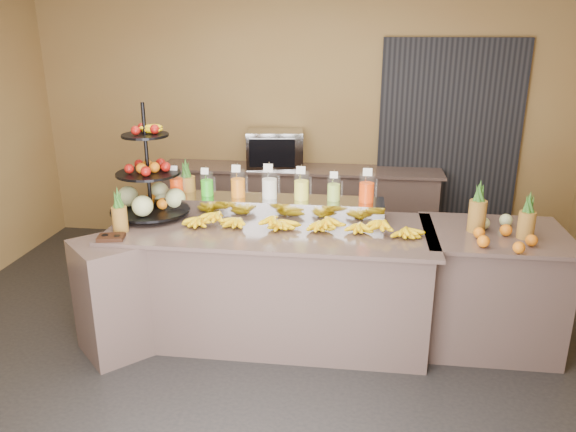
% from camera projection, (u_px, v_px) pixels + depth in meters
% --- Properties ---
extents(ground, '(6.00, 6.00, 0.00)m').
position_uv_depth(ground, '(267.00, 352.00, 4.36)').
color(ground, black).
rests_on(ground, ground).
extents(room_envelope, '(6.04, 5.02, 2.82)m').
position_uv_depth(room_envelope, '(303.00, 96.00, 4.48)').
color(room_envelope, olive).
rests_on(room_envelope, ground).
extents(buffet_counter, '(2.75, 1.25, 0.93)m').
position_uv_depth(buffet_counter, '(257.00, 283.00, 4.47)').
color(buffet_counter, '#886962').
rests_on(buffet_counter, ground).
extents(right_counter, '(1.08, 0.88, 0.93)m').
position_uv_depth(right_counter, '(489.00, 288.00, 4.38)').
color(right_counter, '#886962').
rests_on(right_counter, ground).
extents(back_ledge, '(3.10, 0.55, 0.93)m').
position_uv_depth(back_ledge, '(299.00, 207.00, 6.33)').
color(back_ledge, '#886962').
rests_on(back_ledge, ground).
extents(pitcher_tray, '(1.85, 0.30, 0.15)m').
position_uv_depth(pitcher_tray, '(270.00, 207.00, 4.59)').
color(pitcher_tray, gray).
rests_on(pitcher_tray, buffet_counter).
extents(juice_pitcher_orange_a, '(0.11, 0.11, 0.26)m').
position_uv_depth(juice_pitcher_orange_a, '(176.00, 184.00, 4.63)').
color(juice_pitcher_orange_a, silver).
rests_on(juice_pitcher_orange_a, pitcher_tray).
extents(juice_pitcher_green, '(0.11, 0.11, 0.26)m').
position_uv_depth(juice_pitcher_green, '(207.00, 185.00, 4.60)').
color(juice_pitcher_green, silver).
rests_on(juice_pitcher_green, pitcher_tray).
extents(juice_pitcher_orange_b, '(0.12, 0.12, 0.29)m').
position_uv_depth(juice_pitcher_orange_b, '(238.00, 185.00, 4.57)').
color(juice_pitcher_orange_b, silver).
rests_on(juice_pitcher_orange_b, pitcher_tray).
extents(juice_pitcher_milk, '(0.13, 0.13, 0.31)m').
position_uv_depth(juice_pitcher_milk, '(269.00, 186.00, 4.53)').
color(juice_pitcher_milk, silver).
rests_on(juice_pitcher_milk, pitcher_tray).
extents(juice_pitcher_lemon, '(0.12, 0.13, 0.30)m').
position_uv_depth(juice_pitcher_lemon, '(301.00, 187.00, 4.50)').
color(juice_pitcher_lemon, silver).
rests_on(juice_pitcher_lemon, pitcher_tray).
extents(juice_pitcher_lime, '(0.11, 0.11, 0.26)m').
position_uv_depth(juice_pitcher_lime, '(334.00, 190.00, 4.48)').
color(juice_pitcher_lime, silver).
rests_on(juice_pitcher_lime, pitcher_tray).
extents(juice_pitcher_orange_c, '(0.12, 0.13, 0.30)m').
position_uv_depth(juice_pitcher_orange_c, '(367.00, 189.00, 4.44)').
color(juice_pitcher_orange_c, silver).
rests_on(juice_pitcher_orange_c, pitcher_tray).
extents(banana_heap, '(1.79, 0.16, 0.15)m').
position_uv_depth(banana_heap, '(298.00, 221.00, 4.28)').
color(banana_heap, yellow).
rests_on(banana_heap, buffet_counter).
extents(fruit_stand, '(0.81, 0.81, 0.92)m').
position_uv_depth(fruit_stand, '(155.00, 188.00, 4.53)').
color(fruit_stand, black).
rests_on(fruit_stand, buffet_counter).
extents(condiment_caddy, '(0.21, 0.18, 0.03)m').
position_uv_depth(condiment_caddy, '(111.00, 237.00, 4.10)').
color(condiment_caddy, black).
rests_on(condiment_caddy, buffet_counter).
extents(pineapple_left_a, '(0.12, 0.12, 0.35)m').
position_uv_depth(pineapple_left_a, '(120.00, 215.00, 4.21)').
color(pineapple_left_a, brown).
rests_on(pineapple_left_a, buffet_counter).
extents(pineapple_left_b, '(0.15, 0.15, 0.43)m').
position_uv_depth(pineapple_left_b, '(187.00, 189.00, 4.77)').
color(pineapple_left_b, brown).
rests_on(pineapple_left_b, buffet_counter).
extents(right_fruit_pile, '(0.46, 0.44, 0.24)m').
position_uv_depth(right_fruit_pile, '(501.00, 229.00, 4.08)').
color(right_fruit_pile, brown).
rests_on(right_fruit_pile, right_counter).
extents(oven_warmer, '(0.65, 0.50, 0.40)m').
position_uv_depth(oven_warmer, '(275.00, 149.00, 6.15)').
color(oven_warmer, gray).
rests_on(oven_warmer, back_ledge).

